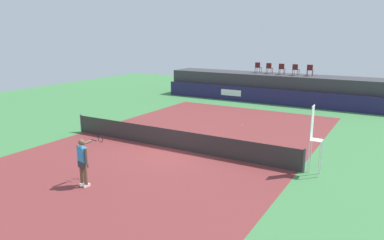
% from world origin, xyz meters
% --- Properties ---
extents(ground_plane, '(48.00, 48.00, 0.00)m').
position_xyz_m(ground_plane, '(0.00, 3.00, 0.00)').
color(ground_plane, '#3D7A42').
extents(court_inner, '(12.00, 22.00, 0.00)m').
position_xyz_m(court_inner, '(0.00, 0.00, 0.00)').
color(court_inner, maroon).
rests_on(court_inner, ground).
extents(sponsor_wall, '(18.00, 0.22, 1.20)m').
position_xyz_m(sponsor_wall, '(-0.01, 13.50, 0.60)').
color(sponsor_wall, '#231E4C').
rests_on(sponsor_wall, ground).
extents(spectator_platform, '(18.00, 2.80, 2.20)m').
position_xyz_m(spectator_platform, '(0.00, 15.30, 1.10)').
color(spectator_platform, '#38383D').
rests_on(spectator_platform, ground).
extents(spectator_chair_far_left, '(0.46, 0.46, 0.89)m').
position_xyz_m(spectator_chair_far_left, '(-1.49, 15.52, 2.69)').
color(spectator_chair_far_left, '#561919').
rests_on(spectator_chair_far_left, spectator_platform).
extents(spectator_chair_left, '(0.44, 0.44, 0.89)m').
position_xyz_m(spectator_chair_left, '(-0.45, 15.34, 2.69)').
color(spectator_chair_left, '#561919').
rests_on(spectator_chair_left, spectator_platform).
extents(spectator_chair_center, '(0.46, 0.46, 0.89)m').
position_xyz_m(spectator_chair_center, '(0.65, 15.20, 2.69)').
color(spectator_chair_center, '#561919').
rests_on(spectator_chair_center, spectator_platform).
extents(spectator_chair_right, '(0.48, 0.48, 0.89)m').
position_xyz_m(spectator_chair_right, '(1.76, 15.20, 2.69)').
color(spectator_chair_right, '#561919').
rests_on(spectator_chair_right, spectator_platform).
extents(spectator_chair_far_right, '(0.47, 0.47, 0.89)m').
position_xyz_m(spectator_chair_far_right, '(2.86, 15.33, 2.69)').
color(spectator_chair_far_right, '#561919').
rests_on(spectator_chair_far_right, spectator_platform).
extents(umpire_chair, '(0.45, 0.45, 2.76)m').
position_xyz_m(umpire_chair, '(6.49, -0.00, 1.59)').
color(umpire_chair, white).
rests_on(umpire_chair, ground).
extents(tennis_net, '(12.40, 0.02, 0.95)m').
position_xyz_m(tennis_net, '(0.00, 0.00, 0.47)').
color(tennis_net, '#2D2D2D').
rests_on(tennis_net, ground).
extents(net_post_near, '(0.10, 0.10, 1.00)m').
position_xyz_m(net_post_near, '(-6.20, 0.00, 0.50)').
color(net_post_near, '#4C4C51').
rests_on(net_post_near, ground).
extents(net_post_far, '(0.10, 0.10, 1.00)m').
position_xyz_m(net_post_far, '(6.20, 0.00, 0.50)').
color(net_post_far, '#4C4C51').
rests_on(net_post_far, ground).
extents(tennis_player, '(0.57, 1.20, 1.77)m').
position_xyz_m(tennis_player, '(-0.38, -5.30, 0.96)').
color(tennis_player, white).
rests_on(tennis_player, court_inner).
extents(tennis_ball, '(0.07, 0.07, 0.07)m').
position_xyz_m(tennis_ball, '(1.15, 5.78, 0.04)').
color(tennis_ball, '#D8EA33').
rests_on(tennis_ball, court_inner).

